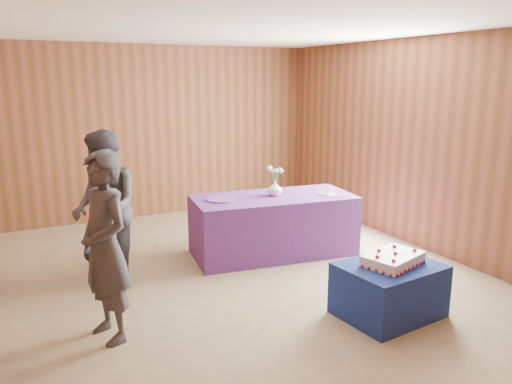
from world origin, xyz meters
TOP-DOWN VIEW (x-y plane):
  - ground at (0.00, 0.00)m, footprint 6.00×6.00m
  - room_shell at (0.00, 0.00)m, footprint 5.04×6.04m
  - cake_table at (0.81, -1.47)m, footprint 0.97×0.79m
  - serving_table at (0.66, 0.50)m, footprint 2.10×1.16m
  - sheet_cake at (0.84, -1.47)m, footprint 0.66×0.54m
  - vase at (0.69, 0.52)m, footprint 0.21×0.21m
  - flower_spray at (0.69, 0.52)m, footprint 0.21×0.20m
  - platter at (0.00, 0.61)m, footprint 0.44×0.44m
  - plate at (1.32, 0.30)m, footprint 0.22×0.22m
  - cake_slice at (1.32, 0.30)m, footprint 0.08×0.07m
  - knife at (1.28, 0.09)m, footprint 0.25×0.10m
  - guest_left at (-1.61, -0.72)m, footprint 0.54×0.68m
  - guest_right at (-1.38, 0.54)m, footprint 0.73×0.88m

SIDE VIEW (x-z plane):
  - ground at x=0.00m, z-range 0.00..0.00m
  - cake_table at x=0.81m, z-range 0.00..0.50m
  - serving_table at x=0.66m, z-range 0.00..0.75m
  - sheet_cake at x=0.84m, z-range 0.48..0.62m
  - knife at x=1.28m, z-range 0.75..0.75m
  - plate at x=1.32m, z-range 0.75..0.76m
  - platter at x=0.00m, z-range 0.75..0.77m
  - cake_slice at x=1.32m, z-range 0.75..0.84m
  - guest_left at x=-1.61m, z-range 0.00..1.63m
  - guest_right at x=-1.38m, z-range 0.00..1.67m
  - vase at x=0.69m, z-range 0.75..0.94m
  - flower_spray at x=0.69m, z-range 0.99..1.15m
  - room_shell at x=0.00m, z-range 0.44..3.16m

